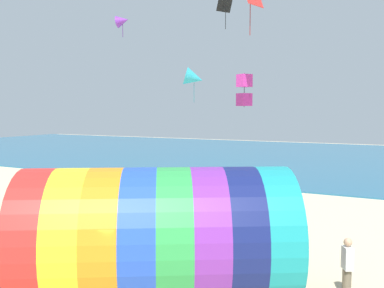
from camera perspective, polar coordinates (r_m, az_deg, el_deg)
sea at (r=47.21m, az=18.43°, el=-1.86°), size 120.00×40.00×0.10m
giant_inflatable_tube at (r=11.50m, az=-4.52°, el=-12.21°), size 7.77×6.63×3.64m
kite_handler at (r=12.78m, az=19.98°, el=-15.26°), size 0.37×0.42×1.68m
kite_cyan_delta at (r=26.56m, az=0.27°, el=8.79°), size 1.70×1.59×2.16m
kite_purple_delta at (r=25.53m, az=-9.24°, el=15.91°), size 0.94×0.86×1.30m
kite_black_diamond at (r=24.16m, az=4.51°, el=18.61°), size 0.87×1.03×2.19m
kite_magenta_box at (r=19.34m, az=6.98°, el=7.14°), size 0.73×0.73×1.50m
bystander_near_water at (r=24.32m, az=6.00°, el=-5.75°), size 0.42×0.39×1.57m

